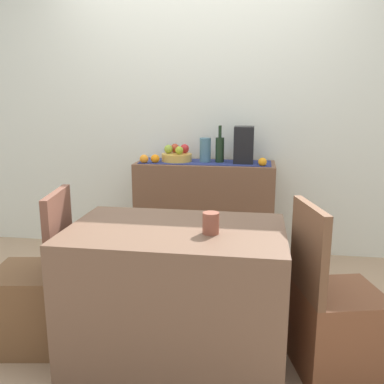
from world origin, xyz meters
name	(u,v)px	position (x,y,z in m)	size (l,w,h in m)	color
ground_plane	(177,307)	(0.00, 0.00, -0.01)	(6.40, 6.40, 0.02)	tan
room_wall_rear	(201,102)	(0.00, 1.18, 1.35)	(6.40, 0.06, 2.70)	silver
sideboard_console	(205,211)	(0.08, 0.92, 0.43)	(1.17, 0.42, 0.85)	brown
table_runner	(205,162)	(0.08, 0.92, 0.85)	(1.10, 0.32, 0.01)	navy
fruit_bowl	(177,157)	(-0.17, 0.92, 0.89)	(0.26, 0.26, 0.06)	gold
apple_left	(179,150)	(-0.14, 0.87, 0.96)	(0.07, 0.07, 0.07)	#99AB2C
apple_rear	(185,149)	(-0.11, 0.97, 0.96)	(0.08, 0.08, 0.08)	#B42628
apple_center	(175,148)	(-0.20, 0.99, 0.96)	(0.08, 0.08, 0.08)	#B13D24
apple_upper	(168,149)	(-0.24, 0.92, 0.96)	(0.07, 0.07, 0.07)	#8EAA37
wine_bottle	(220,149)	(0.20, 0.92, 0.97)	(0.07, 0.07, 0.31)	#1C2F1B
coffee_maker	(244,145)	(0.40, 0.92, 1.00)	(0.16, 0.18, 0.31)	black
ceramic_vase	(205,150)	(0.07, 0.92, 0.95)	(0.09, 0.09, 0.21)	#476F82
orange_loose_end	(262,162)	(0.55, 0.80, 0.89)	(0.07, 0.07, 0.07)	orange
orange_loose_near_bowl	(144,159)	(-0.42, 0.80, 0.89)	(0.07, 0.07, 0.07)	orange
orange_loose_far	(155,159)	(-0.33, 0.82, 0.89)	(0.07, 0.07, 0.07)	orange
dining_table	(176,294)	(0.11, -0.56, 0.37)	(1.12, 0.71, 0.74)	brown
coffee_cup	(211,223)	(0.30, -0.62, 0.79)	(0.08, 0.08, 0.11)	brown
chair_near_window	(35,300)	(-0.71, -0.55, 0.27)	(0.46, 0.46, 0.90)	brown
chair_by_corner	(335,325)	(0.93, -0.56, 0.27)	(0.49, 0.49, 0.90)	brown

